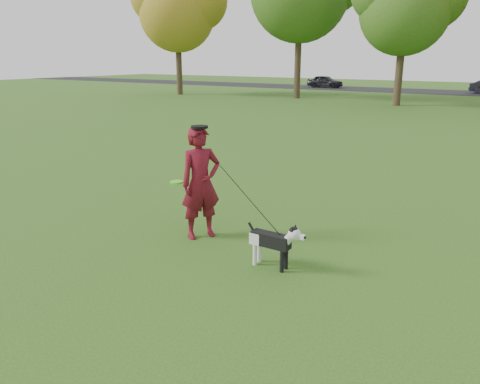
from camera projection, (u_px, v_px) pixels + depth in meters
The scene contains 5 objects.
ground at pixel (224, 241), 8.07m from camera, with size 120.00×120.00×0.00m, color #285116.
man at pixel (201, 183), 8.04m from camera, with size 0.71×0.47×1.96m, color #510B12.
dog at pixel (275, 240), 6.94m from camera, with size 0.98×0.20×0.74m.
car_left at pixel (325, 81), 48.07m from camera, with size 1.46×3.63×1.24m, color black.
man_held_items at pixel (249, 200), 7.25m from camera, with size 2.38×0.58×1.47m.
Camera 1 is at (4.33, -6.15, 3.06)m, focal length 35.00 mm.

